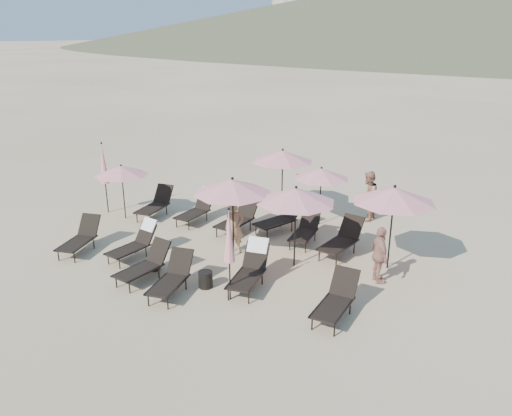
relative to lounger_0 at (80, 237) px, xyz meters
The scene contains 26 objects.
ground 4.70m from the lounger_0, ahead, with size 800.00×800.00×0.00m, color #D6BA8C.
lounger_0 is the anchor object (origin of this frame).
lounger_1 1.84m from the lounger_0, 19.31° to the left, with size 0.72×1.70×1.03m.
lounger_2 3.02m from the lounger_0, ahead, with size 0.74×1.71×0.96m.
lounger_3 4.16m from the lounger_0, ahead, with size 1.05×1.79×0.97m.
lounger_4 5.70m from the lounger_0, ahead, with size 1.05×1.90×1.12m.
lounger_5 8.20m from the lounger_0, ahead, with size 0.74×1.74×0.98m.
lounger_6 3.58m from the lounger_0, 93.41° to the left, with size 0.98×1.86×1.01m.
lounger_7 4.23m from the lounger_0, 70.31° to the left, with size 0.70×1.77×1.09m.
lounger_8 5.08m from the lounger_0, 50.95° to the left, with size 0.74×1.84×1.05m.
lounger_9 6.43m from the lounger_0, 47.00° to the left, with size 1.19×1.92×1.04m.
lounger_10 7.00m from the lounger_0, 37.61° to the left, with size 0.88×1.71×0.94m.
lounger_11 8.00m from the lounger_0, 30.49° to the left, with size 0.85×1.87×1.04m.
umbrella_open_0 3.24m from the lounger_0, 109.45° to the left, with size 1.88×1.88×2.03m.
umbrella_open_1 5.04m from the lounger_0, 27.70° to the left, with size 2.31×2.31×2.48m.
umbrella_open_2 6.79m from the lounger_0, 23.19° to the left, with size 2.25×2.25×2.42m.
umbrella_open_3 7.48m from the lounger_0, 61.25° to the left, with size 2.27×2.27×2.44m.
umbrella_open_4 8.08m from the lounger_0, 48.80° to the left, with size 1.94×1.94×2.09m.
umbrella_open_5 9.40m from the lounger_0, 24.77° to the left, with size 2.31×2.31×2.49m.
umbrella_closed_0 5.72m from the lounger_0, ahead, with size 0.29×0.29×2.46m.
umbrella_closed_1 3.82m from the lounger_0, 124.87° to the left, with size 0.31×0.31×2.68m.
side_table_0 2.80m from the lounger_0, ahead, with size 0.36×0.36×0.45m, color black.
side_table_1 4.68m from the lounger_0, ahead, with size 0.38×0.38×0.45m, color black.
beachgoer_a 4.75m from the lounger_0, 30.76° to the left, with size 0.59×0.39×1.63m, color #9E7A56.
beachgoer_b 9.77m from the lounger_0, 48.27° to the left, with size 0.88×0.68×1.81m, color #AD7459.
beachgoer_c 8.92m from the lounger_0, 18.88° to the left, with size 0.93×0.39×1.58m, color tan.
Camera 1 is at (7.38, -9.22, 6.37)m, focal length 35.00 mm.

